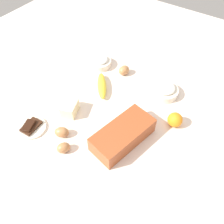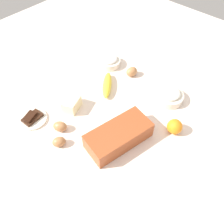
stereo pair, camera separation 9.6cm
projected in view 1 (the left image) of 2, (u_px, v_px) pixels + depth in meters
The scene contains 11 objects.
ground_plane at pixel (112, 119), 1.12m from camera, with size 2.40×2.40×0.02m, color beige.
loaf_pan at pixel (123, 135), 1.00m from camera, with size 0.30×0.19×0.08m.
flour_bowl at pixel (164, 90), 1.19m from camera, with size 0.14×0.14×0.06m.
sugar_bowl at pixel (100, 62), 1.35m from camera, with size 0.13×0.13×0.06m.
banana at pixel (102, 86), 1.23m from camera, with size 0.19×0.04×0.04m, color yellow.
orange_fruit at pixel (175, 120), 1.06m from camera, with size 0.07×0.07×0.07m, color orange.
butter_block at pixel (70, 108), 1.11m from camera, with size 0.09×0.06×0.06m, color #F4EDB2.
egg_near_butter at pixel (124, 70), 1.30m from camera, with size 0.05×0.05×0.06m, color #B07648.
egg_beside_bowl at pixel (62, 132), 1.03m from camera, with size 0.05×0.05×0.06m, color #AF7647.
egg_loose at pixel (63, 148), 0.98m from camera, with size 0.04×0.04×0.06m, color #AB7345.
chocolate_plate at pixel (31, 127), 1.07m from camera, with size 0.13×0.13×0.03m.
Camera 1 is at (0.58, 0.40, 0.87)m, focal length 37.95 mm.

